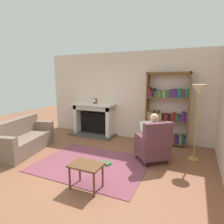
# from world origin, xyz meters

# --- Properties ---
(ground) EXTENTS (14.00, 14.00, 0.00)m
(ground) POSITION_xyz_m (0.00, 0.00, 0.00)
(ground) COLOR brown
(back_wall) EXTENTS (5.60, 0.10, 2.70)m
(back_wall) POSITION_xyz_m (0.00, 2.55, 1.35)
(back_wall) COLOR beige
(back_wall) RESTS_ON ground
(area_rug) EXTENTS (2.40, 1.80, 0.01)m
(area_rug) POSITION_xyz_m (0.00, 0.30, 0.01)
(area_rug) COLOR brown
(area_rug) RESTS_ON ground
(fireplace) EXTENTS (1.54, 0.64, 1.08)m
(fireplace) POSITION_xyz_m (-1.06, 2.30, 0.57)
(fireplace) COLOR #4C4742
(fireplace) RESTS_ON ground
(mantel_clock) EXTENTS (0.14, 0.14, 0.17)m
(mantel_clock) POSITION_xyz_m (-0.95, 2.20, 1.17)
(mantel_clock) COLOR brown
(mantel_clock) RESTS_ON fireplace
(bookshelf) EXTENTS (1.18, 0.32, 2.07)m
(bookshelf) POSITION_xyz_m (1.32, 2.33, 0.97)
(bookshelf) COLOR brown
(bookshelf) RESTS_ON ground
(armchair_reading) EXTENTS (0.89, 0.89, 0.97)m
(armchair_reading) POSITION_xyz_m (1.24, 0.96, 0.42)
(armchair_reading) COLOR #331E14
(armchair_reading) RESTS_ON ground
(seated_reader) EXTENTS (0.57, 0.59, 1.14)m
(seated_reader) POSITION_xyz_m (1.16, 1.05, 0.62)
(seated_reader) COLOR silver
(seated_reader) RESTS_ON ground
(sofa_floral) EXTENTS (1.06, 1.81, 0.85)m
(sofa_floral) POSITION_xyz_m (-2.02, 0.23, 0.32)
(sofa_floral) COLOR #776355
(sofa_floral) RESTS_ON ground
(side_table) EXTENTS (0.56, 0.39, 0.46)m
(side_table) POSITION_xyz_m (0.39, -0.55, 0.38)
(side_table) COLOR brown
(side_table) RESTS_ON ground
(scattered_books) EXTENTS (0.70, 0.41, 0.04)m
(scattered_books) POSITION_xyz_m (0.10, 0.32, 0.03)
(scattered_books) COLOR #267233
(scattered_books) RESTS_ON area_rug
(floor_lamp) EXTENTS (0.32, 0.32, 1.77)m
(floor_lamp) POSITION_xyz_m (2.08, 1.49, 1.50)
(floor_lamp) COLOR #B7933F
(floor_lamp) RESTS_ON ground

